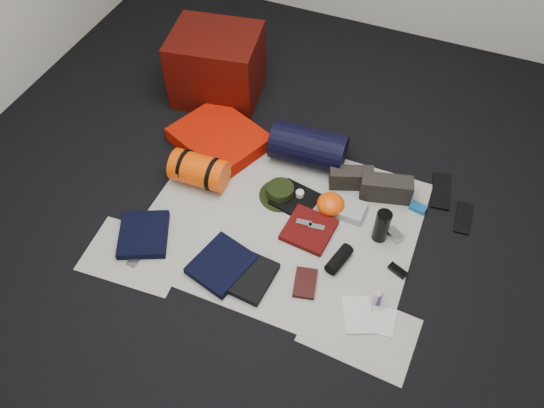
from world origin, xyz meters
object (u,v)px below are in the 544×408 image
at_px(compact_camera, 394,235).
at_px(paperback_book, 305,283).
at_px(stuff_sack, 199,170).
at_px(water_bottle, 382,226).
at_px(red_cabinet, 217,66).
at_px(sleeping_pad, 219,138).
at_px(navy_duffel, 308,147).

relative_size(compact_camera, paperback_book, 0.53).
height_order(compact_camera, paperback_book, compact_camera).
xyz_separation_m(stuff_sack, water_bottle, (1.19, 0.01, 0.01)).
bearing_deg(red_cabinet, paperback_book, -57.85).
relative_size(red_cabinet, stuff_sack, 1.70).
distance_m(sleeping_pad, water_bottle, 1.27).
bearing_deg(compact_camera, sleeping_pad, -159.23).
xyz_separation_m(sleeping_pad, navy_duffel, (0.61, 0.08, 0.07)).
height_order(red_cabinet, sleeping_pad, red_cabinet).
bearing_deg(navy_duffel, compact_camera, -32.27).
height_order(sleeping_pad, compact_camera, sleeping_pad).
relative_size(sleeping_pad, paperback_book, 3.09).
distance_m(red_cabinet, paperback_book, 1.75).
distance_m(red_cabinet, navy_duffel, 0.95).
height_order(navy_duffel, paperback_book, navy_duffel).
height_order(red_cabinet, paperback_book, red_cabinet).
relative_size(stuff_sack, navy_duffel, 0.73).
height_order(water_bottle, paperback_book, water_bottle).
bearing_deg(navy_duffel, sleeping_pad, -175.45).
height_order(stuff_sack, paperback_book, stuff_sack).
xyz_separation_m(red_cabinet, navy_duffel, (0.85, -0.40, -0.12)).
bearing_deg(red_cabinet, sleeping_pad, -73.55).
bearing_deg(red_cabinet, water_bottle, -39.24).
relative_size(red_cabinet, navy_duffel, 1.24).
relative_size(red_cabinet, sleeping_pad, 1.04).
bearing_deg(stuff_sack, red_cabinet, 108.21).
relative_size(stuff_sack, paperback_book, 1.89).
bearing_deg(red_cabinet, navy_duffel, -35.05).
relative_size(sleeping_pad, water_bottle, 2.56).
xyz_separation_m(sleeping_pad, stuff_sack, (0.04, -0.35, 0.05)).
distance_m(stuff_sack, navy_duffel, 0.72).
xyz_separation_m(red_cabinet, water_bottle, (1.46, -0.82, -0.13)).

